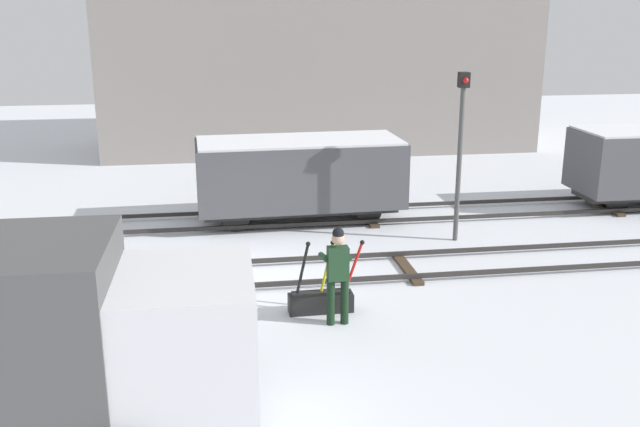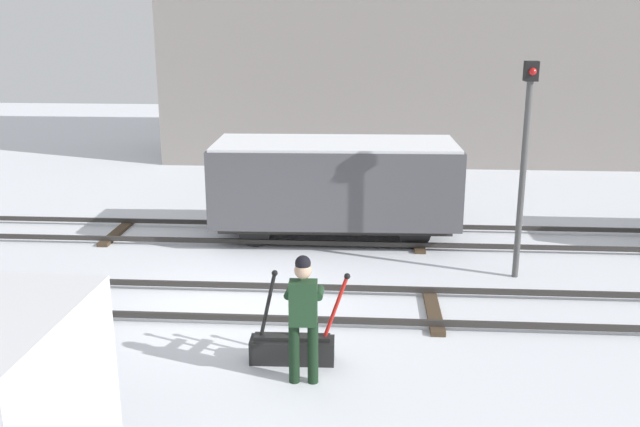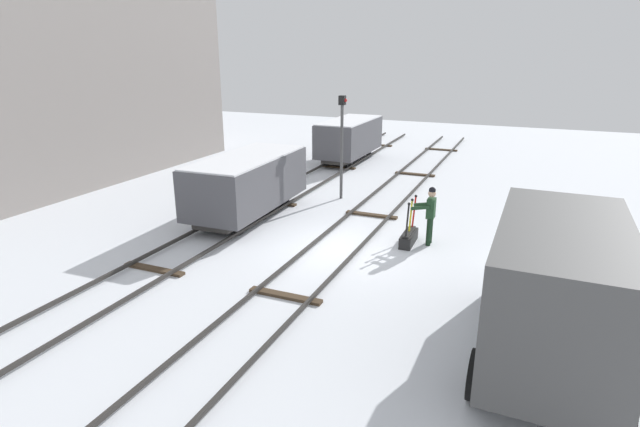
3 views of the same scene
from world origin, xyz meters
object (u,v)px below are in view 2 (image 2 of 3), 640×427
Objects in this scene: switch_lever_frame at (293,346)px; rail_worker at (303,311)px; signal_post at (525,150)px; freight_car_back_track at (335,184)px.

rail_worker reaches higher than switch_lever_frame.
signal_post is (3.78, 4.37, 1.47)m from rail_worker.
rail_worker is 6.59m from freight_car_back_track.
signal_post is at bearing 42.33° from switch_lever_frame.
signal_post is at bearing -32.94° from freight_car_back_track.
freight_car_back_track is at bearing 87.62° from rail_worker.
rail_worker is at bearing -70.66° from switch_lever_frame.
switch_lever_frame is 0.79× the size of rail_worker.
switch_lever_frame is 6.12m from freight_car_back_track.
signal_post is 4.44m from freight_car_back_track.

